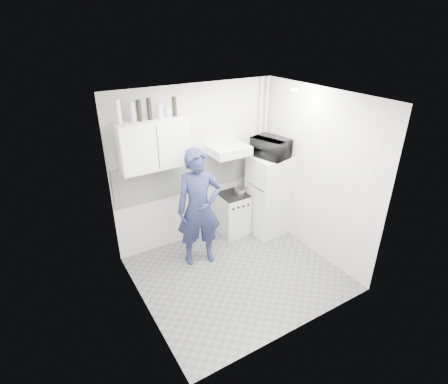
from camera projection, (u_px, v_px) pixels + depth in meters
floor at (237, 273)px, 5.24m from camera, size 2.80×2.80×0.00m
ceiling at (241, 97)px, 4.09m from camera, size 2.80×2.80×0.00m
wall_back at (197, 166)px, 5.63m from camera, size 2.80×0.00×2.80m
wall_left at (138, 224)px, 4.02m from camera, size 0.00×2.60×2.60m
wall_right at (316, 175)px, 5.32m from camera, size 0.00×2.60×2.60m
person at (199, 208)px, 5.15m from camera, size 0.76×0.60×1.84m
stove at (233, 214)px, 6.10m from camera, size 0.46×0.46×0.74m
fridge at (268, 195)px, 6.01m from camera, size 0.60×0.60×1.41m
stove_top at (233, 195)px, 5.94m from camera, size 0.44×0.44×0.03m
saucepan at (240, 191)px, 5.91m from camera, size 0.18×0.18×0.10m
microwave at (271, 147)px, 5.63m from camera, size 0.66×0.53×0.32m
bottle_a at (118, 111)px, 4.48m from camera, size 0.08×0.08×0.33m
bottle_b at (132, 111)px, 4.58m from camera, size 0.07×0.07×0.28m
bottle_c at (139, 111)px, 4.62m from camera, size 0.07×0.07×0.28m
bottle_d at (149, 109)px, 4.68m from camera, size 0.07×0.07×0.29m
canister_a at (160, 111)px, 4.77m from camera, size 0.08×0.08×0.21m
canister_b at (168, 112)px, 4.84m from camera, size 0.07×0.07×0.14m
bottle_e at (174, 107)px, 4.85m from camera, size 0.07×0.07×0.27m
upper_cabinet at (153, 144)px, 4.90m from camera, size 1.00×0.35×0.70m
range_hood at (229, 150)px, 5.53m from camera, size 0.60×0.50×0.14m
backsplash at (197, 172)px, 5.66m from camera, size 2.74×0.03×0.60m
pipe_a at (264, 153)px, 6.17m from camera, size 0.05×0.05×2.60m
pipe_b at (259, 155)px, 6.11m from camera, size 0.04×0.04×2.60m
ceiling_spot_fixture at (295, 90)px, 4.72m from camera, size 0.10×0.10×0.02m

